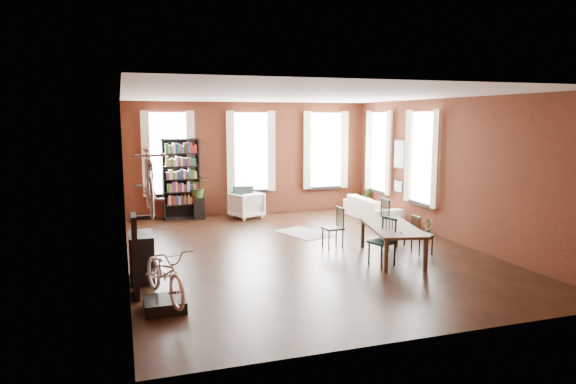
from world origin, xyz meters
name	(u,v)px	position (x,y,z in m)	size (l,w,h in m)	color
room	(305,147)	(0.25, 0.62, 2.14)	(9.00, 9.04, 3.22)	black
dining_table	(392,242)	(1.47, -1.08, 0.33)	(0.87, 1.92, 0.65)	brown
dining_chair_a	(382,242)	(1.06, -1.43, 0.45)	(0.41, 0.41, 0.90)	#173331
dining_chair_b	(333,228)	(0.70, 0.07, 0.43)	(0.40, 0.40, 0.86)	black
dining_chair_c	(422,235)	(2.24, -0.95, 0.40)	(0.36, 0.36, 0.79)	black
dining_chair_d	(393,221)	(2.09, -0.04, 0.50)	(0.47, 0.47, 1.01)	#1B393B
bookshelf	(181,179)	(-2.00, 4.30, 1.10)	(1.00, 0.32, 2.20)	black
white_armchair	(246,204)	(-0.30, 3.83, 0.40)	(0.77, 0.72, 0.80)	silver
cream_sofa	(372,204)	(2.95, 2.60, 0.41)	(2.08, 0.61, 0.81)	beige
striped_rug	(304,233)	(0.58, 1.53, 0.01)	(0.85, 1.37, 0.01)	black
bike_trainer	(165,304)	(-3.03, -2.50, 0.09)	(0.59, 0.59, 0.17)	black
bike_wall_rack	(135,256)	(-3.40, -1.80, 0.65)	(0.16, 0.60, 1.30)	black
console_table	(141,256)	(-3.28, -0.90, 0.40)	(0.40, 0.80, 0.80)	black
plant_stand	(200,208)	(-1.55, 4.11, 0.30)	(0.30, 0.30, 0.59)	black
plant_by_sofa	(366,206)	(3.35, 3.80, 0.16)	(0.38, 0.69, 0.31)	#335D25
plant_small	(428,231)	(3.37, 0.55, 0.07)	(0.21, 0.41, 0.15)	#315522
bicycle_floor	(164,248)	(-3.01, -2.53, 0.93)	(0.53, 0.80, 1.51)	beige
bicycle_hung	(148,160)	(-3.15, -1.80, 2.13)	(0.47, 1.00, 1.66)	#A5A8AD
plant_on_stand	(198,189)	(-1.57, 4.11, 0.83)	(0.54, 0.60, 0.47)	#2E5020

